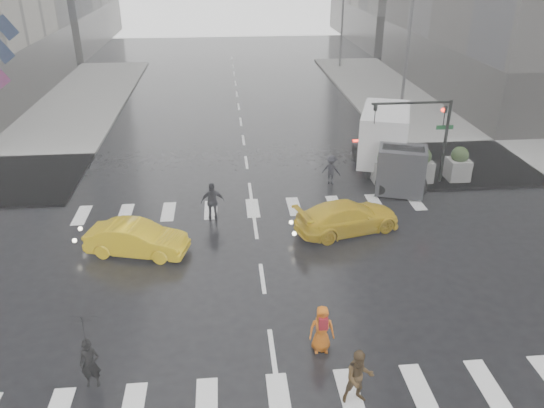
{
  "coord_description": "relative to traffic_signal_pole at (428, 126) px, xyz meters",
  "views": [
    {
      "loc": [
        -1.21,
        -16.73,
        11.29
      ],
      "look_at": [
        0.55,
        2.0,
        2.13
      ],
      "focal_mm": 35.0,
      "sensor_mm": 36.0,
      "label": 1
    }
  ],
  "objects": [
    {
      "name": "traffic_signal_pole",
      "position": [
        0.0,
        0.0,
        0.0
      ],
      "size": [
        4.45,
        0.42,
        4.5
      ],
      "color": "black",
      "rests_on": "ground"
    },
    {
      "name": "ground",
      "position": [
        -9.01,
        -8.01,
        -3.22
      ],
      "size": [
        120.0,
        120.0,
        0.0
      ],
      "primitive_type": "plane",
      "color": "black",
      "rests_on": "ground"
    },
    {
      "name": "pedestrian_black",
      "position": [
        -14.23,
        -12.93,
        -1.57
      ],
      "size": [
        0.97,
        0.98,
        2.43
      ],
      "rotation": [
        0.0,
        0.0,
        -0.01
      ],
      "color": "black",
      "rests_on": "ground"
    },
    {
      "name": "pedestrian_brown",
      "position": [
        -6.87,
        -14.22,
        -2.37
      ],
      "size": [
        0.84,
        0.66,
        1.69
      ],
      "primitive_type": "imported",
      "rotation": [
        0.0,
        0.0,
        0.03
      ],
      "color": "#412E17",
      "rests_on": "ground"
    },
    {
      "name": "pedestrian_orange",
      "position": [
        -7.5,
        -12.1,
        -2.41
      ],
      "size": [
        0.79,
        0.53,
        1.6
      ],
      "rotation": [
        0.0,
        0.0,
        -0.03
      ],
      "color": "#C85A0E",
      "rests_on": "ground"
    },
    {
      "name": "planter_west",
      "position": [
        -2.01,
        0.19,
        -2.23
      ],
      "size": [
        1.1,
        1.1,
        1.8
      ],
      "color": "slate",
      "rests_on": "ground"
    },
    {
      "name": "planter_east",
      "position": [
        1.99,
        0.19,
        -2.23
      ],
      "size": [
        1.1,
        1.1,
        1.8
      ],
      "color": "slate",
      "rests_on": "ground"
    },
    {
      "name": "pedestrian_far_a",
      "position": [
        -10.87,
        -3.01,
        -2.3
      ],
      "size": [
        1.11,
        0.73,
        1.83
      ],
      "primitive_type": "imported",
      "rotation": [
        0.0,
        0.0,
        3.21
      ],
      "color": "black",
      "rests_on": "ground"
    },
    {
      "name": "box_truck",
      "position": [
        -1.51,
        1.38,
        -1.38
      ],
      "size": [
        2.43,
        6.47,
        3.44
      ],
      "rotation": [
        0.0,
        0.0,
        -0.33
      ],
      "color": "silver",
      "rests_on": "ground"
    },
    {
      "name": "sidewalk_ne",
      "position": [
        10.49,
        9.49,
        -3.14
      ],
      "size": [
        35.0,
        35.0,
        0.15
      ],
      "primitive_type": "cube",
      "color": "slate",
      "rests_on": "ground"
    },
    {
      "name": "taxi_rear",
      "position": [
        -5.01,
        -4.63,
        -2.54
      ],
      "size": [
        4.5,
        2.96,
        1.36
      ],
      "primitive_type": "imported",
      "rotation": [
        0.0,
        0.0,
        1.85
      ],
      "color": "gold",
      "rests_on": "ground"
    },
    {
      "name": "taxi_mid",
      "position": [
        -13.91,
        -5.71,
        -2.55
      ],
      "size": [
        4.3,
        2.39,
        1.34
      ],
      "primitive_type": "imported",
      "rotation": [
        0.0,
        0.0,
        1.32
      ],
      "color": "gold",
      "rests_on": "ground"
    },
    {
      "name": "street_lamp_near",
      "position": [
        1.86,
        9.99,
        1.73
      ],
      "size": [
        2.15,
        0.22,
        9.0
      ],
      "color": "#59595B",
      "rests_on": "ground"
    },
    {
      "name": "street_lamp_far",
      "position": [
        1.86,
        29.99,
        1.73
      ],
      "size": [
        2.15,
        0.22,
        9.0
      ],
      "color": "#59595B",
      "rests_on": "ground"
    },
    {
      "name": "road_markings",
      "position": [
        -9.01,
        -8.01,
        -3.21
      ],
      "size": [
        18.0,
        48.0,
        0.01
      ],
      "primitive_type": null,
      "color": "silver",
      "rests_on": "ground"
    },
    {
      "name": "pedestrian_far_b",
      "position": [
        -4.71,
        0.57,
        -2.43
      ],
      "size": [
        1.15,
        0.99,
        1.56
      ],
      "primitive_type": "imported",
      "rotation": [
        0.0,
        0.0,
        2.62
      ],
      "color": "black",
      "rests_on": "ground"
    },
    {
      "name": "planter_mid",
      "position": [
        -0.01,
        0.19,
        -2.23
      ],
      "size": [
        1.1,
        1.1,
        1.8
      ],
      "color": "slate",
      "rests_on": "ground"
    }
  ]
}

